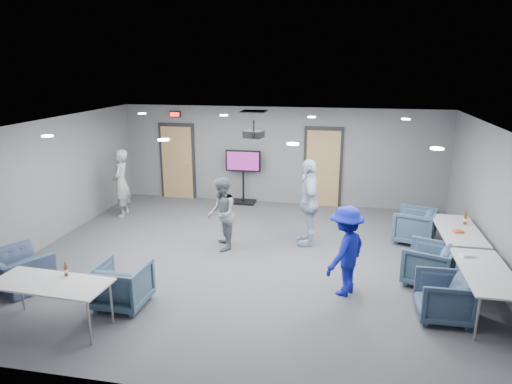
% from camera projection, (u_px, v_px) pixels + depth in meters
% --- Properties ---
extents(floor, '(9.00, 9.00, 0.00)m').
position_uv_depth(floor, '(251.00, 259.00, 9.26)').
color(floor, '#383B40').
rests_on(floor, ground).
extents(ceiling, '(9.00, 9.00, 0.00)m').
position_uv_depth(ceiling, '(251.00, 126.00, 8.54)').
color(ceiling, silver).
rests_on(ceiling, wall_back).
extents(wall_back, '(9.00, 0.02, 2.70)m').
position_uv_depth(wall_back, '(280.00, 156.00, 12.68)').
color(wall_back, slate).
rests_on(wall_back, floor).
extents(wall_front, '(9.00, 0.02, 2.70)m').
position_uv_depth(wall_front, '(179.00, 291.00, 5.12)').
color(wall_front, slate).
rests_on(wall_front, floor).
extents(wall_left, '(0.02, 8.00, 2.70)m').
position_uv_depth(wall_left, '(45.00, 184.00, 9.73)').
color(wall_left, slate).
rests_on(wall_left, floor).
extents(wall_right, '(0.02, 8.00, 2.70)m').
position_uv_depth(wall_right, '(499.00, 208.00, 8.07)').
color(wall_right, slate).
rests_on(wall_right, floor).
extents(door_left, '(1.06, 0.17, 2.24)m').
position_uv_depth(door_left, '(178.00, 162.00, 13.27)').
color(door_left, black).
rests_on(door_left, wall_back).
extents(door_right, '(1.06, 0.17, 2.24)m').
position_uv_depth(door_right, '(323.00, 168.00, 12.49)').
color(door_right, black).
rests_on(door_right, wall_back).
extents(exit_sign, '(0.32, 0.08, 0.16)m').
position_uv_depth(exit_sign, '(175.00, 114.00, 12.87)').
color(exit_sign, black).
rests_on(exit_sign, wall_back).
extents(hvac_diffuser, '(0.60, 0.60, 0.03)m').
position_uv_depth(hvac_diffuser, '(254.00, 111.00, 11.28)').
color(hvac_diffuser, black).
rests_on(hvac_diffuser, ceiling).
extents(downlights, '(6.18, 3.78, 0.02)m').
position_uv_depth(downlights, '(251.00, 126.00, 8.54)').
color(downlights, white).
rests_on(downlights, ceiling).
extents(person_a, '(0.53, 0.71, 1.75)m').
position_uv_depth(person_a, '(121.00, 183.00, 11.65)').
color(person_a, gray).
rests_on(person_a, floor).
extents(person_b, '(0.78, 0.89, 1.56)m').
position_uv_depth(person_b, '(221.00, 214.00, 9.56)').
color(person_b, slate).
rests_on(person_b, floor).
extents(person_c, '(0.66, 1.18, 1.89)m').
position_uv_depth(person_c, '(308.00, 202.00, 9.81)').
color(person_c, '#A1B5CF').
rests_on(person_c, floor).
extents(person_d, '(1.00, 1.16, 1.56)m').
position_uv_depth(person_d, '(346.00, 251.00, 7.66)').
color(person_d, navy).
rests_on(person_d, floor).
extents(chair_right_a, '(1.05, 1.03, 0.76)m').
position_uv_depth(chair_right_a, '(414.00, 226.00, 10.02)').
color(chair_right_a, '#3C5369').
rests_on(chair_right_a, floor).
extents(chair_right_b, '(1.04, 1.03, 0.75)m').
position_uv_depth(chair_right_b, '(428.00, 264.00, 8.11)').
color(chair_right_b, '#3B5367').
rests_on(chair_right_b, floor).
extents(chair_right_c, '(0.79, 0.77, 0.71)m').
position_uv_depth(chair_right_c, '(443.00, 297.00, 7.00)').
color(chair_right_c, '#36475E').
rests_on(chair_right_c, floor).
extents(chair_front_a, '(0.81, 0.83, 0.74)m').
position_uv_depth(chair_front_a, '(123.00, 285.00, 7.37)').
color(chair_front_a, '#3B5166').
rests_on(chair_front_a, floor).
extents(chair_front_b, '(1.32, 1.27, 0.66)m').
position_uv_depth(chair_front_b, '(19.00, 270.00, 7.97)').
color(chair_front_b, '#384661').
rests_on(chair_front_b, floor).
extents(table_right_a, '(0.75, 1.81, 0.73)m').
position_uv_depth(table_right_a, '(458.00, 231.00, 8.84)').
color(table_right_a, silver).
rests_on(table_right_a, floor).
extents(table_right_b, '(0.75, 1.80, 0.73)m').
position_uv_depth(table_right_b, '(486.00, 274.00, 7.05)').
color(table_right_b, silver).
rests_on(table_right_b, floor).
extents(table_front_left, '(1.78, 0.82, 0.73)m').
position_uv_depth(table_front_left, '(51.00, 285.00, 6.68)').
color(table_front_left, silver).
rests_on(table_front_left, floor).
extents(bottle_front, '(0.06, 0.06, 0.23)m').
position_uv_depth(bottle_front, '(66.00, 271.00, 6.85)').
color(bottle_front, '#592C0F').
rests_on(bottle_front, table_front_left).
extents(bottle_right, '(0.07, 0.07, 0.27)m').
position_uv_depth(bottle_right, '(465.00, 220.00, 9.07)').
color(bottle_right, '#592C0F').
rests_on(bottle_right, table_right_a).
extents(snack_box, '(0.21, 0.17, 0.04)m').
position_uv_depth(snack_box, '(458.00, 232.00, 8.64)').
color(snack_box, '#B8452E').
rests_on(snack_box, table_right_a).
extents(wrapper, '(0.22, 0.18, 0.04)m').
position_uv_depth(wrapper, '(467.00, 255.00, 7.56)').
color(wrapper, silver).
rests_on(wrapper, table_right_b).
extents(tv_stand, '(0.99, 0.47, 1.52)m').
position_uv_depth(tv_stand, '(243.00, 174.00, 12.76)').
color(tv_stand, black).
rests_on(tv_stand, floor).
extents(projector, '(0.43, 0.39, 0.36)m').
position_uv_depth(projector, '(254.00, 134.00, 9.50)').
color(projector, black).
rests_on(projector, ceiling).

